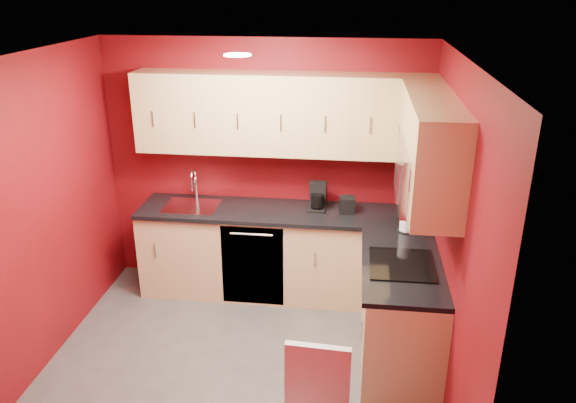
% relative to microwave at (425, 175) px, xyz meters
% --- Properties ---
extents(floor, '(3.20, 3.20, 0.00)m').
position_rel_microwave_xyz_m(floor, '(-1.39, -0.20, -1.66)').
color(floor, '#504D4B').
rests_on(floor, ground).
extents(ceiling, '(3.20, 3.20, 0.00)m').
position_rel_microwave_xyz_m(ceiling, '(-1.39, -0.20, 0.84)').
color(ceiling, white).
rests_on(ceiling, wall_back).
extents(wall_back, '(3.20, 0.00, 3.20)m').
position_rel_microwave_xyz_m(wall_back, '(-1.39, 1.30, -0.41)').
color(wall_back, maroon).
rests_on(wall_back, floor).
extents(wall_front, '(3.20, 0.00, 3.20)m').
position_rel_microwave_xyz_m(wall_front, '(-1.39, -1.70, -0.41)').
color(wall_front, maroon).
rests_on(wall_front, floor).
extents(wall_left, '(0.00, 3.00, 3.00)m').
position_rel_microwave_xyz_m(wall_left, '(-2.99, -0.20, -0.41)').
color(wall_left, maroon).
rests_on(wall_left, floor).
extents(wall_right, '(0.00, 3.00, 3.00)m').
position_rel_microwave_xyz_m(wall_right, '(0.21, -0.20, -0.41)').
color(wall_right, maroon).
rests_on(wall_right, floor).
extents(base_cabinets_back, '(2.80, 0.60, 0.87)m').
position_rel_microwave_xyz_m(base_cabinets_back, '(-1.19, 1.00, -1.22)').
color(base_cabinets_back, tan).
rests_on(base_cabinets_back, floor).
extents(base_cabinets_right, '(0.60, 1.30, 0.87)m').
position_rel_microwave_xyz_m(base_cabinets_right, '(-0.09, 0.05, -1.22)').
color(base_cabinets_right, tan).
rests_on(base_cabinets_right, floor).
extents(countertop_back, '(2.80, 0.63, 0.04)m').
position_rel_microwave_xyz_m(countertop_back, '(-1.19, 0.99, -0.77)').
color(countertop_back, black).
rests_on(countertop_back, base_cabinets_back).
extents(countertop_right, '(0.63, 1.27, 0.04)m').
position_rel_microwave_xyz_m(countertop_right, '(-0.11, 0.04, -0.77)').
color(countertop_right, black).
rests_on(countertop_right, base_cabinets_right).
extents(upper_cabinets_back, '(2.80, 0.35, 0.75)m').
position_rel_microwave_xyz_m(upper_cabinets_back, '(-1.19, 1.13, 0.17)').
color(upper_cabinets_back, tan).
rests_on(upper_cabinets_back, wall_back).
extents(upper_cabinets_right, '(0.35, 1.55, 0.75)m').
position_rel_microwave_xyz_m(upper_cabinets_right, '(0.03, 0.24, 0.23)').
color(upper_cabinets_right, tan).
rests_on(upper_cabinets_right, wall_right).
extents(microwave, '(0.42, 0.76, 0.42)m').
position_rel_microwave_xyz_m(microwave, '(0.00, 0.00, 0.00)').
color(microwave, silver).
rests_on(microwave, upper_cabinets_right).
extents(cooktop, '(0.50, 0.55, 0.01)m').
position_rel_microwave_xyz_m(cooktop, '(-0.11, 0.00, -0.74)').
color(cooktop, black).
rests_on(cooktop, countertop_right).
extents(sink, '(0.52, 0.42, 0.35)m').
position_rel_microwave_xyz_m(sink, '(-2.09, 1.00, -0.72)').
color(sink, silver).
rests_on(sink, countertop_back).
extents(dishwasher_front, '(0.60, 0.02, 0.82)m').
position_rel_microwave_xyz_m(dishwasher_front, '(-1.44, 0.71, -1.22)').
color(dishwasher_front, black).
rests_on(dishwasher_front, base_cabinets_back).
extents(downlight, '(0.20, 0.20, 0.01)m').
position_rel_microwave_xyz_m(downlight, '(-1.39, 0.10, 0.82)').
color(downlight, white).
rests_on(downlight, ceiling).
extents(coffee_maker, '(0.17, 0.22, 0.27)m').
position_rel_microwave_xyz_m(coffee_maker, '(-0.86, 1.04, -0.62)').
color(coffee_maker, black).
rests_on(coffee_maker, countertop_back).
extents(napkin_holder, '(0.16, 0.16, 0.15)m').
position_rel_microwave_xyz_m(napkin_holder, '(-0.57, 1.02, -0.67)').
color(napkin_holder, black).
rests_on(napkin_holder, countertop_back).
extents(paper_towel, '(0.19, 0.19, 0.27)m').
position_rel_microwave_xyz_m(paper_towel, '(-0.04, 0.65, -0.61)').
color(paper_towel, white).
rests_on(paper_towel, countertop_right).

